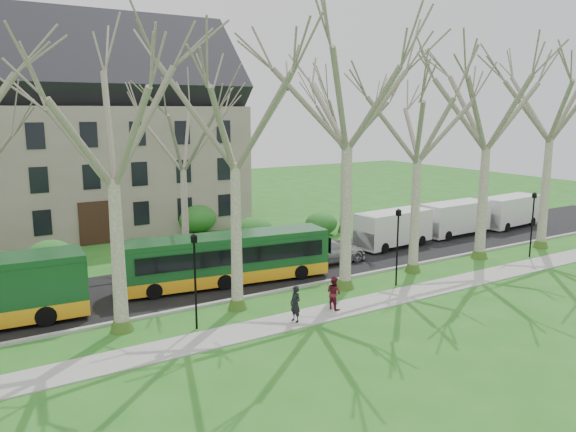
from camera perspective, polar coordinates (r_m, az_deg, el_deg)
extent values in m
plane|color=#25651C|center=(29.59, 0.88, -8.45)|extent=(120.00, 120.00, 0.00)
cube|color=gray|center=(27.64, 3.72, -9.82)|extent=(70.00, 2.00, 0.06)
cube|color=black|center=(34.12, -4.14, -5.80)|extent=(80.00, 8.00, 0.06)
cube|color=#A5A39E|center=(30.78, -0.64, -7.55)|extent=(80.00, 0.25, 0.14)
cube|color=gray|center=(48.62, -20.90, 4.44)|extent=(26.00, 12.00, 10.00)
cylinder|color=black|center=(25.49, -9.39, -7.05)|extent=(0.10, 0.10, 4.00)
cube|color=black|center=(24.92, -9.54, -2.34)|extent=(0.22, 0.22, 0.30)
cylinder|color=black|center=(31.82, 11.03, -3.52)|extent=(0.10, 0.10, 4.00)
cube|color=black|center=(31.36, 11.17, 0.29)|extent=(0.22, 0.22, 0.30)
cylinder|color=black|center=(40.78, 23.53, -1.10)|extent=(0.10, 0.10, 4.00)
cube|color=black|center=(40.43, 23.75, 1.89)|extent=(0.22, 0.22, 0.30)
ellipsoid|color=#1C6325|center=(36.93, -22.96, -3.80)|extent=(2.60, 2.60, 2.00)
ellipsoid|color=#1C6325|center=(41.27, -3.44, -1.50)|extent=(2.60, 2.60, 2.00)
ellipsoid|color=#1C6325|center=(44.36, 3.39, -0.64)|extent=(2.60, 2.60, 2.00)
ellipsoid|color=#1C6325|center=(45.75, -9.23, -0.41)|extent=(2.60, 2.60, 2.00)
imported|color=#B3B3B8|center=(36.18, 4.11, -3.56)|extent=(5.24, 2.27, 1.50)
imported|color=black|center=(26.20, 0.76, -8.92)|extent=(0.48, 0.67, 1.70)
imported|color=#5A1421|center=(27.89, 4.68, -7.79)|extent=(0.74, 0.88, 1.64)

